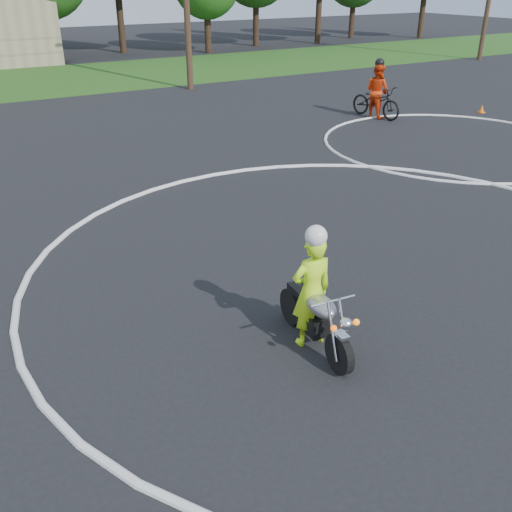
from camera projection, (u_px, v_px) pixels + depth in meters
ground at (498, 345)px, 8.20m from camera, size 120.00×120.00×0.00m
grass_strip at (51, 80)px, 28.94m from camera, size 120.00×10.00×0.02m
course_markings at (397, 216)px, 12.55m from camera, size 19.05×19.05×0.12m
primary_motorcycle at (316, 318)px, 7.95m from camera, size 0.66×1.90×1.00m
rider_primary_grp at (312, 288)px, 7.88m from camera, size 0.65×0.46×1.85m
rider_second_grp at (377, 97)px, 21.03m from camera, size 1.07×2.28×2.12m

